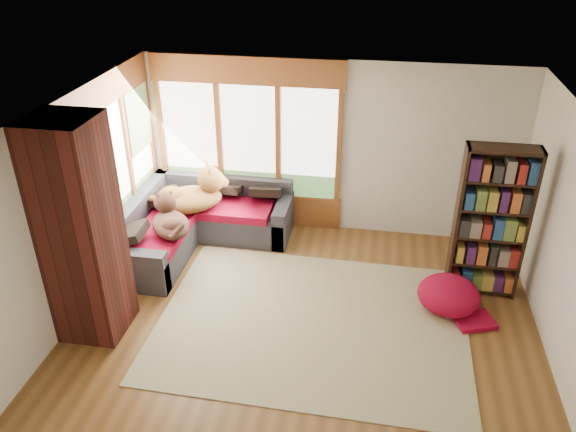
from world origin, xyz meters
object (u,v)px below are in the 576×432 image
(sectional_sofa, at_px, (189,224))
(dog_tan, at_px, (193,191))
(dog_brindle, at_px, (169,216))
(brick_chimney, at_px, (81,232))
(bookshelf, at_px, (491,223))
(pouf, at_px, (449,294))
(area_rug, at_px, (312,322))

(sectional_sofa, height_order, dog_tan, dog_tan)
(dog_brindle, bearing_deg, brick_chimney, 131.42)
(bookshelf, distance_m, dog_tan, 4.05)
(pouf, bearing_deg, bookshelf, 47.14)
(brick_chimney, height_order, dog_tan, brick_chimney)
(area_rug, xyz_separation_m, dog_tan, (-1.95, 1.60, 0.82))
(area_rug, relative_size, bookshelf, 1.83)
(pouf, xyz_separation_m, dog_brindle, (-3.70, 0.39, 0.53))
(brick_chimney, relative_size, bookshelf, 1.30)
(sectional_sofa, height_order, pouf, sectional_sofa)
(pouf, distance_m, dog_tan, 3.77)
(dog_brindle, bearing_deg, dog_tan, -43.76)
(sectional_sofa, relative_size, bookshelf, 1.10)
(brick_chimney, relative_size, dog_brindle, 2.94)
(area_rug, xyz_separation_m, pouf, (1.62, 0.55, 0.21))
(sectional_sofa, relative_size, dog_brindle, 2.48)
(bookshelf, relative_size, dog_brindle, 2.26)
(dog_brindle, bearing_deg, sectional_sofa, -35.94)
(area_rug, bearing_deg, dog_brindle, 155.65)
(area_rug, height_order, dog_tan, dog_tan)
(brick_chimney, height_order, sectional_sofa, brick_chimney)
(area_rug, bearing_deg, brick_chimney, -168.68)
(bookshelf, bearing_deg, dog_tan, 171.63)
(pouf, distance_m, dog_brindle, 3.76)
(bookshelf, relative_size, dog_tan, 1.73)
(pouf, bearing_deg, dog_tan, 163.59)
(area_rug, distance_m, dog_brindle, 2.40)
(sectional_sofa, bearing_deg, bookshelf, -4.26)
(brick_chimney, bearing_deg, dog_brindle, 74.07)
(brick_chimney, bearing_deg, sectional_sofa, 77.71)
(brick_chimney, relative_size, dog_tan, 2.24)
(area_rug, distance_m, dog_tan, 2.65)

